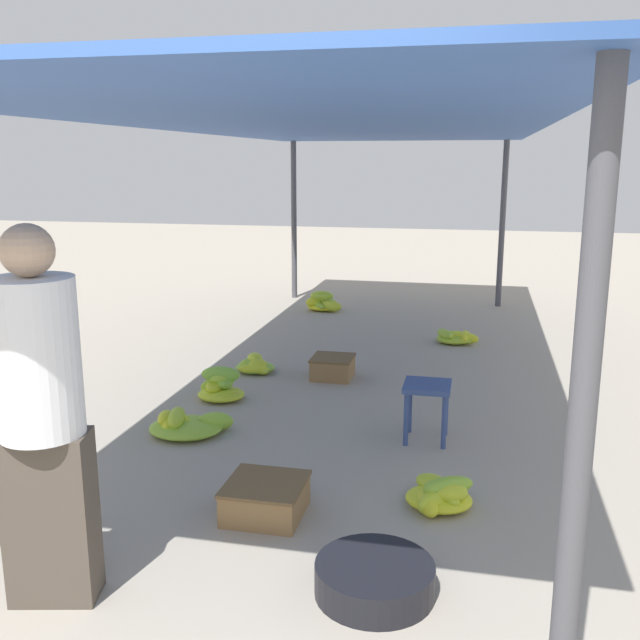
# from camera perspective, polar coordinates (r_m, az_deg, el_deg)

# --- Properties ---
(canopy_post_front_right) EXTENTS (0.08, 0.08, 2.30)m
(canopy_post_front_right) POSITION_cam_1_polar(r_m,az_deg,el_deg) (2.23, 19.87, -11.55)
(canopy_post_front_right) COLOR #4C4C51
(canopy_post_front_right) RESTS_ON ground
(canopy_post_back_left) EXTENTS (0.08, 0.08, 2.30)m
(canopy_post_back_left) POSITION_cam_1_polar(r_m,az_deg,el_deg) (10.66, -2.10, 7.92)
(canopy_post_back_left) COLOR #4C4C51
(canopy_post_back_left) RESTS_ON ground
(canopy_post_back_right) EXTENTS (0.08, 0.08, 2.30)m
(canopy_post_back_right) POSITION_cam_1_polar(r_m,az_deg,el_deg) (10.32, 14.37, 7.38)
(canopy_post_back_right) COLOR #4C4C51
(canopy_post_back_right) RESTS_ON ground
(canopy_tarp) EXTENTS (3.40, 8.66, 0.04)m
(canopy_tarp) POSITION_cam_1_polar(r_m,az_deg,el_deg) (6.27, 1.68, 15.32)
(canopy_tarp) COLOR #33569E
(canopy_tarp) RESTS_ON canopy_post_front_left
(vendor_foreground) EXTENTS (0.45, 0.45, 1.78)m
(vendor_foreground) POSITION_cam_1_polar(r_m,az_deg,el_deg) (3.46, -21.37, -6.99)
(vendor_foreground) COLOR #4C4238
(vendor_foreground) RESTS_ON ground
(stool) EXTENTS (0.34, 0.34, 0.44)m
(stool) POSITION_cam_1_polar(r_m,az_deg,el_deg) (5.31, 8.56, -5.95)
(stool) COLOR #384C84
(stool) RESTS_ON ground
(basin_black) EXTENTS (0.58, 0.58, 0.16)m
(basin_black) POSITION_cam_1_polar(r_m,az_deg,el_deg) (3.63, 4.39, -19.95)
(basin_black) COLOR black
(basin_black) RESTS_ON ground
(banana_pile_left_0) EXTENTS (0.63, 0.49, 0.19)m
(banana_pile_left_0) POSITION_cam_1_polar(r_m,az_deg,el_deg) (5.58, -10.76, -8.19)
(banana_pile_left_0) COLOR #8ABC33
(banana_pile_left_0) RESTS_ON ground
(banana_pile_left_1) EXTENTS (0.45, 0.44, 0.30)m
(banana_pile_left_1) POSITION_cam_1_polar(r_m,az_deg,el_deg) (6.27, -7.98, -5.33)
(banana_pile_left_1) COLOR #97C131
(banana_pile_left_1) RESTS_ON ground
(banana_pile_left_2) EXTENTS (0.41, 0.37, 0.18)m
(banana_pile_left_2) POSITION_cam_1_polar(r_m,az_deg,el_deg) (7.01, -5.22, -3.68)
(banana_pile_left_2) COLOR #BCD02A
(banana_pile_left_2) RESTS_ON ground
(banana_pile_left_3) EXTENTS (0.55, 0.41, 0.28)m
(banana_pile_left_3) POSITION_cam_1_polar(r_m,az_deg,el_deg) (9.82, 0.27, 1.33)
(banana_pile_left_3) COLOR #9FC430
(banana_pile_left_3) RESTS_ON ground
(banana_pile_right_0) EXTENTS (0.43, 0.49, 0.20)m
(banana_pile_right_0) POSITION_cam_1_polar(r_m,az_deg,el_deg) (4.45, 9.49, -13.64)
(banana_pile_right_0) COLOR #8DBD33
(banana_pile_right_0) RESTS_ON ground
(banana_pile_right_1) EXTENTS (0.52, 0.43, 0.16)m
(banana_pile_right_1) POSITION_cam_1_polar(r_m,az_deg,el_deg) (8.23, 10.87, -1.39)
(banana_pile_right_1) COLOR yellow
(banana_pile_right_1) RESTS_ON ground
(crate_near) EXTENTS (0.45, 0.45, 0.21)m
(crate_near) POSITION_cam_1_polar(r_m,az_deg,el_deg) (4.30, -4.38, -14.05)
(crate_near) COLOR olive
(crate_near) RESTS_ON ground
(crate_mid) EXTENTS (0.39, 0.39, 0.21)m
(crate_mid) POSITION_cam_1_polar(r_m,az_deg,el_deg) (6.81, 1.02, -3.79)
(crate_mid) COLOR olive
(crate_mid) RESTS_ON ground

